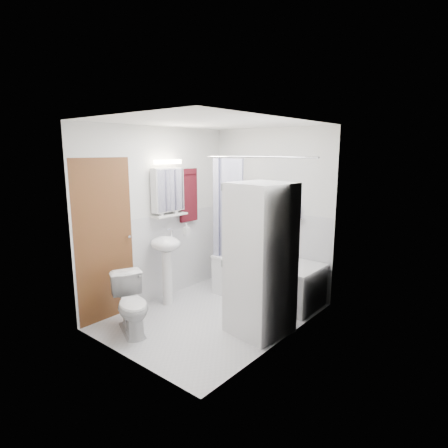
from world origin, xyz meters
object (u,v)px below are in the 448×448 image
Objects in this scene: bathtub at (267,277)px; sink at (166,254)px; toilet at (132,305)px; washer_dryer at (260,259)px.

bathtub is 1.45× the size of sink.
sink is at bearing 44.66° from toilet.
toilet is (0.30, -0.81, -0.37)m from sink.
sink is 1.55× the size of toilet.
bathtub is 1.46m from sink.
bathtub is at bearing 125.73° from washer_dryer.
washer_dryer reaches higher than sink.
sink reaches higher than bathtub.
washer_dryer is 1.57m from toilet.
toilet is at bearing -132.06° from washer_dryer.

